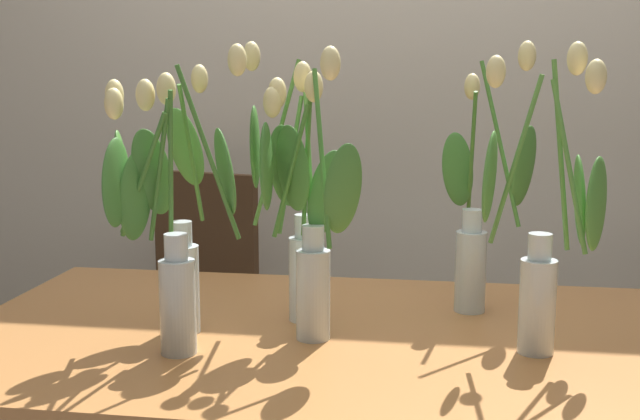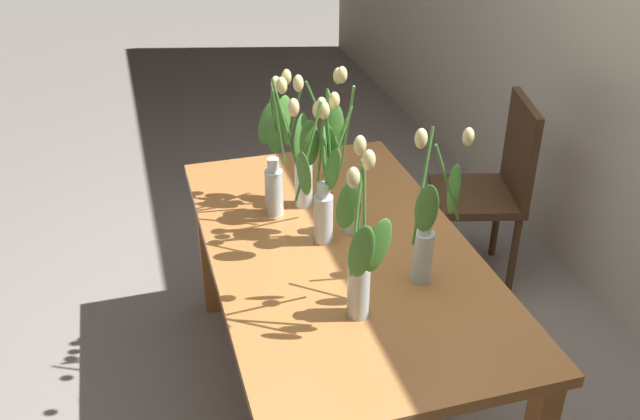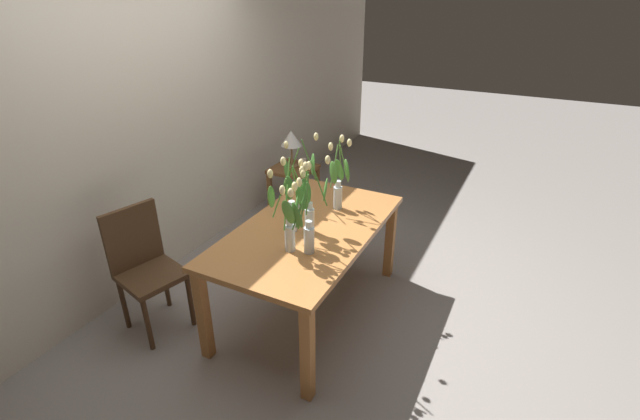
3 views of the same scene
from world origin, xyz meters
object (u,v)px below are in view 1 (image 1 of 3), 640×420
tulip_vase_3 (169,232)px  tulip_vase_4 (298,224)px  tulip_vase_0 (307,234)px  dining_table (343,375)px  dining_chair (191,294)px  tulip_vase_2 (174,240)px  tulip_vase_1 (545,245)px  tulip_vase_5 (477,229)px

tulip_vase_3 → tulip_vase_4: tulip_vase_4 is taller
tulip_vase_0 → dining_table: bearing=39.6°
tulip_vase_4 → dining_chair: bearing=120.2°
tulip_vase_2 → dining_table: bearing=5.3°
tulip_vase_0 → tulip_vase_1: bearing=-1.1°
tulip_vase_0 → tulip_vase_2: tulip_vase_0 is taller
tulip_vase_2 → tulip_vase_3: (0.03, -0.11, 0.04)m
dining_table → tulip_vase_0: 0.32m
dining_table → tulip_vase_3: 0.47m
dining_table → tulip_vase_4: 0.32m
tulip_vase_3 → tulip_vase_4: (0.21, 0.18, -0.01)m
tulip_vase_0 → tulip_vase_4: size_ratio=0.97×
tulip_vase_5 → tulip_vase_2: bearing=-159.0°
tulip_vase_1 → tulip_vase_2: size_ratio=1.07×
tulip_vase_3 → dining_chair: bearing=106.5°
tulip_vase_4 → tulip_vase_5: size_ratio=1.00×
tulip_vase_2 → tulip_vase_3: tulip_vase_3 is taller
dining_table → tulip_vase_5: size_ratio=2.72×
tulip_vase_5 → dining_chair: bearing=139.8°
tulip_vase_1 → tulip_vase_4: bearing=167.9°
dining_table → tulip_vase_2: tulip_vase_2 is taller
tulip_vase_0 → tulip_vase_2: (-0.28, 0.02, -0.02)m
tulip_vase_3 → tulip_vase_0: bearing=19.8°
tulip_vase_2 → tulip_vase_5: tulip_vase_5 is taller
tulip_vase_5 → dining_table: bearing=-143.2°
tulip_vase_2 → dining_chair: bearing=106.7°
tulip_vase_0 → tulip_vase_4: (-0.04, 0.09, 0.00)m
tulip_vase_1 → tulip_vase_3: (-0.70, -0.08, 0.02)m
tulip_vase_4 → dining_chair: size_ratio=0.63×
dining_table → tulip_vase_1: tulip_vase_1 is taller
tulip_vase_3 → dining_chair: 1.25m
tulip_vase_0 → tulip_vase_2: bearing=175.6°
dining_table → tulip_vase_2: (-0.34, -0.03, 0.28)m
tulip_vase_0 → tulip_vase_5: 0.42m
dining_table → tulip_vase_0: size_ratio=2.81×
tulip_vase_2 → tulip_vase_5: size_ratio=0.92×
tulip_vase_1 → tulip_vase_2: tulip_vase_1 is taller
dining_table → tulip_vase_5: tulip_vase_5 is taller
tulip_vase_5 → dining_chair: (-0.92, 0.77, -0.40)m
tulip_vase_4 → tulip_vase_5: 0.41m
tulip_vase_2 → dining_chair: 1.13m
dining_table → tulip_vase_1: (0.38, -0.06, 0.30)m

